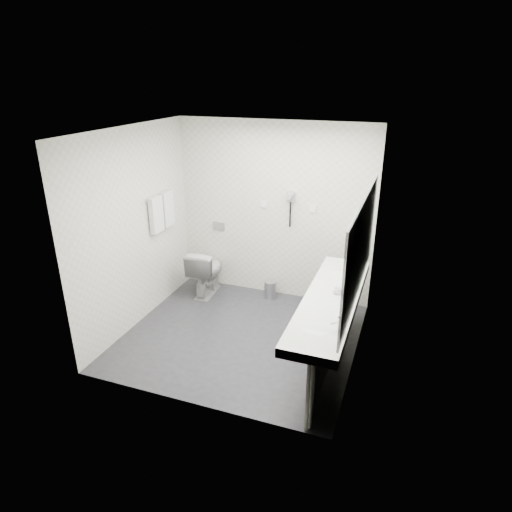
% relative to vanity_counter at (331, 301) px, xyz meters
% --- Properties ---
extents(floor, '(2.80, 2.80, 0.00)m').
position_rel_vanity_counter_xyz_m(floor, '(-1.12, 0.20, -0.80)').
color(floor, '#28282D').
rests_on(floor, ground).
extents(ceiling, '(2.80, 2.80, 0.00)m').
position_rel_vanity_counter_xyz_m(ceiling, '(-1.12, 0.20, 1.70)').
color(ceiling, white).
rests_on(ceiling, wall_back).
extents(wall_back, '(2.80, 0.00, 2.80)m').
position_rel_vanity_counter_xyz_m(wall_back, '(-1.12, 1.50, 0.45)').
color(wall_back, silver).
rests_on(wall_back, floor).
extents(wall_front, '(2.80, 0.00, 2.80)m').
position_rel_vanity_counter_xyz_m(wall_front, '(-1.12, -1.10, 0.45)').
color(wall_front, silver).
rests_on(wall_front, floor).
extents(wall_left, '(0.00, 2.60, 2.60)m').
position_rel_vanity_counter_xyz_m(wall_left, '(-2.52, 0.20, 0.45)').
color(wall_left, silver).
rests_on(wall_left, floor).
extents(wall_right, '(0.00, 2.60, 2.60)m').
position_rel_vanity_counter_xyz_m(wall_right, '(0.27, 0.20, 0.45)').
color(wall_right, silver).
rests_on(wall_right, floor).
extents(vanity_counter, '(0.55, 2.20, 0.10)m').
position_rel_vanity_counter_xyz_m(vanity_counter, '(0.00, 0.00, 0.00)').
color(vanity_counter, white).
rests_on(vanity_counter, floor).
extents(vanity_panel, '(0.03, 2.15, 0.75)m').
position_rel_vanity_counter_xyz_m(vanity_panel, '(0.02, 0.00, -0.42)').
color(vanity_panel, gray).
rests_on(vanity_panel, floor).
extents(vanity_post_near, '(0.06, 0.06, 0.75)m').
position_rel_vanity_counter_xyz_m(vanity_post_near, '(0.05, -1.04, -0.42)').
color(vanity_post_near, silver).
rests_on(vanity_post_near, floor).
extents(vanity_post_far, '(0.06, 0.06, 0.75)m').
position_rel_vanity_counter_xyz_m(vanity_post_far, '(0.05, 1.04, -0.42)').
color(vanity_post_far, silver).
rests_on(vanity_post_far, floor).
extents(mirror, '(0.02, 2.20, 1.05)m').
position_rel_vanity_counter_xyz_m(mirror, '(0.26, 0.00, 0.65)').
color(mirror, '#B2BCC6').
rests_on(mirror, wall_right).
extents(basin_near, '(0.40, 0.31, 0.05)m').
position_rel_vanity_counter_xyz_m(basin_near, '(0.00, -0.65, 0.04)').
color(basin_near, white).
rests_on(basin_near, vanity_counter).
extents(basin_far, '(0.40, 0.31, 0.05)m').
position_rel_vanity_counter_xyz_m(basin_far, '(0.00, 0.65, 0.04)').
color(basin_far, white).
rests_on(basin_far, vanity_counter).
extents(faucet_near, '(0.04, 0.04, 0.15)m').
position_rel_vanity_counter_xyz_m(faucet_near, '(0.19, -0.65, 0.12)').
color(faucet_near, silver).
rests_on(faucet_near, vanity_counter).
extents(faucet_far, '(0.04, 0.04, 0.15)m').
position_rel_vanity_counter_xyz_m(faucet_far, '(0.19, 0.65, 0.12)').
color(faucet_far, silver).
rests_on(faucet_far, vanity_counter).
extents(soap_bottle_a, '(0.07, 0.07, 0.10)m').
position_rel_vanity_counter_xyz_m(soap_bottle_a, '(0.06, 0.09, 0.10)').
color(soap_bottle_a, white).
rests_on(soap_bottle_a, vanity_counter).
extents(soap_bottle_b, '(0.10, 0.10, 0.09)m').
position_rel_vanity_counter_xyz_m(soap_bottle_b, '(0.03, 0.10, 0.09)').
color(soap_bottle_b, white).
rests_on(soap_bottle_b, vanity_counter).
extents(soap_bottle_c, '(0.06, 0.06, 0.13)m').
position_rel_vanity_counter_xyz_m(soap_bottle_c, '(0.12, 0.03, 0.11)').
color(soap_bottle_c, white).
rests_on(soap_bottle_c, vanity_counter).
extents(glass_left, '(0.08, 0.08, 0.12)m').
position_rel_vanity_counter_xyz_m(glass_left, '(0.14, 0.19, 0.11)').
color(glass_left, silver).
rests_on(glass_left, vanity_counter).
extents(glass_right, '(0.07, 0.07, 0.10)m').
position_rel_vanity_counter_xyz_m(glass_right, '(0.21, 0.30, 0.10)').
color(glass_right, silver).
rests_on(glass_right, vanity_counter).
extents(toilet, '(0.44, 0.72, 0.71)m').
position_rel_vanity_counter_xyz_m(toilet, '(-2.04, 1.13, -0.45)').
color(toilet, white).
rests_on(toilet, floor).
extents(flush_plate, '(0.18, 0.02, 0.12)m').
position_rel_vanity_counter_xyz_m(flush_plate, '(-1.98, 1.49, 0.15)').
color(flush_plate, '#B2B5BA').
rests_on(flush_plate, wall_back).
extents(pedal_bin, '(0.19, 0.19, 0.25)m').
position_rel_vanity_counter_xyz_m(pedal_bin, '(-1.10, 1.31, -0.68)').
color(pedal_bin, '#B2B5BA').
rests_on(pedal_bin, floor).
extents(bin_lid, '(0.18, 0.18, 0.02)m').
position_rel_vanity_counter_xyz_m(bin_lid, '(-1.10, 1.31, -0.55)').
color(bin_lid, '#B2B5BA').
rests_on(bin_lid, pedal_bin).
extents(towel_rail, '(0.02, 0.62, 0.02)m').
position_rel_vanity_counter_xyz_m(towel_rail, '(-2.47, 0.75, 0.75)').
color(towel_rail, silver).
rests_on(towel_rail, wall_left).
extents(towel_near, '(0.07, 0.24, 0.48)m').
position_rel_vanity_counter_xyz_m(towel_near, '(-2.46, 0.61, 0.53)').
color(towel_near, silver).
rests_on(towel_near, towel_rail).
extents(towel_far, '(0.07, 0.24, 0.48)m').
position_rel_vanity_counter_xyz_m(towel_far, '(-2.46, 0.89, 0.53)').
color(towel_far, silver).
rests_on(towel_far, towel_rail).
extents(dryer_cradle, '(0.10, 0.04, 0.14)m').
position_rel_vanity_counter_xyz_m(dryer_cradle, '(-0.88, 1.47, 0.70)').
color(dryer_cradle, '#949399').
rests_on(dryer_cradle, wall_back).
extents(dryer_barrel, '(0.08, 0.14, 0.08)m').
position_rel_vanity_counter_xyz_m(dryer_barrel, '(-0.88, 1.40, 0.73)').
color(dryer_barrel, '#949399').
rests_on(dryer_barrel, dryer_cradle).
extents(dryer_cord, '(0.02, 0.02, 0.35)m').
position_rel_vanity_counter_xyz_m(dryer_cord, '(-0.88, 1.46, 0.45)').
color(dryer_cord, black).
rests_on(dryer_cord, dryer_cradle).
extents(switch_plate_a, '(0.09, 0.02, 0.09)m').
position_rel_vanity_counter_xyz_m(switch_plate_a, '(-1.27, 1.49, 0.55)').
color(switch_plate_a, white).
rests_on(switch_plate_a, wall_back).
extents(switch_plate_b, '(0.09, 0.02, 0.09)m').
position_rel_vanity_counter_xyz_m(switch_plate_b, '(-0.57, 1.49, 0.55)').
color(switch_plate_b, white).
rests_on(switch_plate_b, wall_back).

